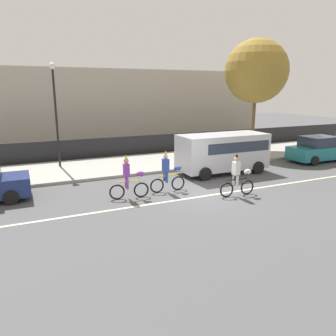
% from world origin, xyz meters
% --- Properties ---
extents(ground_plane, '(80.00, 80.00, 0.00)m').
position_xyz_m(ground_plane, '(0.00, 0.00, 0.00)').
color(ground_plane, '#4C4C4F').
extents(road_centre_line, '(36.00, 0.14, 0.01)m').
position_xyz_m(road_centre_line, '(0.00, -0.50, 0.00)').
color(road_centre_line, beige).
rests_on(road_centre_line, ground).
extents(sidewalk_curb, '(60.00, 5.00, 0.15)m').
position_xyz_m(sidewalk_curb, '(0.00, 6.50, 0.07)').
color(sidewalk_curb, '#9E9B93').
rests_on(sidewalk_curb, ground).
extents(fence_line, '(40.00, 0.08, 1.40)m').
position_xyz_m(fence_line, '(0.00, 9.40, 0.70)').
color(fence_line, black).
rests_on(fence_line, ground).
extents(building_backdrop, '(28.00, 8.00, 6.20)m').
position_xyz_m(building_backdrop, '(-0.18, 18.00, 3.10)').
color(building_backdrop, '#B2A899').
rests_on(building_backdrop, ground).
extents(parade_cyclist_purple, '(1.72, 0.51, 1.92)m').
position_xyz_m(parade_cyclist_purple, '(-3.41, 0.57, 0.84)').
color(parade_cyclist_purple, black).
rests_on(parade_cyclist_purple, ground).
extents(parade_cyclist_cobalt, '(1.72, 0.50, 1.92)m').
position_xyz_m(parade_cyclist_cobalt, '(-1.50, 0.80, 0.84)').
color(parade_cyclist_cobalt, black).
rests_on(parade_cyclist_cobalt, ground).
extents(parade_cyclist_zebra, '(1.72, 0.50, 1.92)m').
position_xyz_m(parade_cyclist_zebra, '(1.01, -1.05, 0.84)').
color(parade_cyclist_zebra, black).
rests_on(parade_cyclist_zebra, ground).
extents(parked_van_silver, '(5.00, 2.22, 2.18)m').
position_xyz_m(parked_van_silver, '(2.77, 2.70, 1.28)').
color(parked_van_silver, silver).
rests_on(parked_van_silver, ground).
extents(parked_car_teal, '(4.10, 1.92, 1.64)m').
position_xyz_m(parked_car_teal, '(10.11, 2.70, 0.78)').
color(parked_car_teal, '#1E727A').
rests_on(parked_car_teal, ground).
extents(street_lamp_post, '(0.36, 0.36, 5.86)m').
position_xyz_m(street_lamp_post, '(-5.49, 7.43, 3.99)').
color(street_lamp_post, black).
rests_on(street_lamp_post, sidewalk_curb).
extents(street_tree_near_lamp, '(4.52, 4.52, 7.95)m').
position_xyz_m(street_tree_near_lamp, '(8.39, 7.27, 5.83)').
color(street_tree_near_lamp, brown).
rests_on(street_tree_near_lamp, sidewalk_curb).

